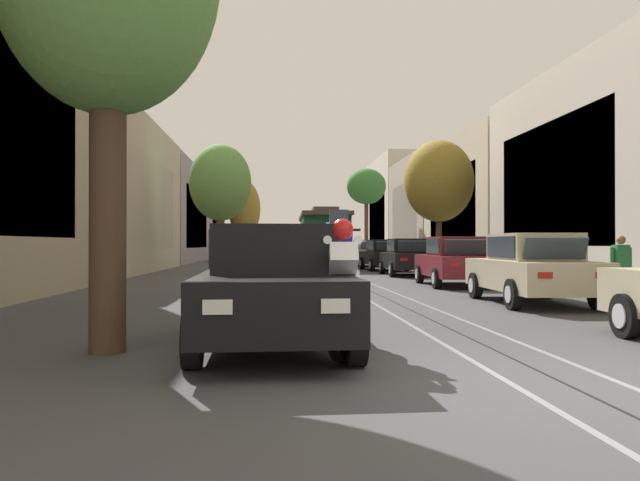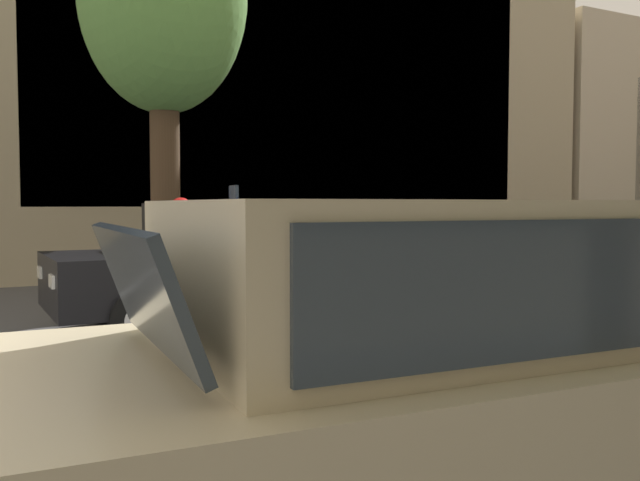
# 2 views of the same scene
# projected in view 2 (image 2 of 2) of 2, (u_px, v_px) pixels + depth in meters

# --- Properties ---
(parked_car_black_near_left) EXTENTS (2.06, 4.39, 1.58)m
(parked_car_black_near_left) POSITION_uv_depth(u_px,v_px,m) (228.00, 264.00, 8.68)
(parked_car_black_near_left) COLOR black
(parked_car_black_near_left) RESTS_ON ground
(parked_car_navy_second_left) EXTENTS (2.03, 4.37, 1.58)m
(parked_car_navy_second_left) POSITION_uv_depth(u_px,v_px,m) (584.00, 249.00, 11.66)
(parked_car_navy_second_left) COLOR #19234C
(parked_car_navy_second_left) RESTS_ON ground
(parked_car_beige_near_right) EXTENTS (2.14, 4.42, 1.58)m
(parked_car_beige_near_right) POSITION_uv_depth(u_px,v_px,m) (437.00, 376.00, 3.00)
(parked_car_beige_near_right) COLOR #C1B28E
(parked_car_beige_near_right) RESTS_ON ground
(motorcycle_with_rider) EXTENTS (0.51, 1.86, 1.78)m
(motorcycle_with_rider) POSITION_uv_depth(u_px,v_px,m) (197.00, 260.00, 7.62)
(motorcycle_with_rider) COLOR black
(motorcycle_with_rider) RESTS_ON ground
(fire_hydrant) EXTENTS (0.40, 0.22, 0.84)m
(fire_hydrant) POSITION_uv_depth(u_px,v_px,m) (617.00, 258.00, 14.36)
(fire_hydrant) COLOR #B2B2B7
(fire_hydrant) RESTS_ON ground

